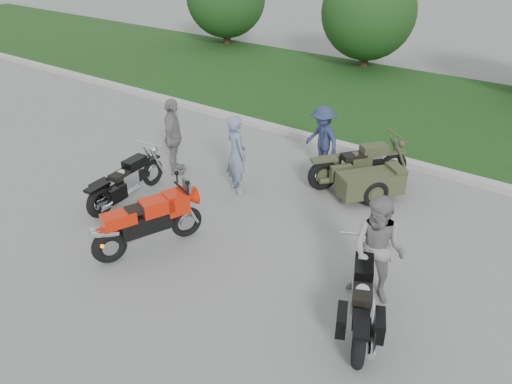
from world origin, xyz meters
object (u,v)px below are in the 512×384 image
Objects in this scene: cruiser_sidecar at (364,176)px; cruiser_left at (124,183)px; person_stripe at (236,154)px; cruiser_right at (361,302)px; person_grey at (378,251)px; person_back at (173,137)px; sportbike_red at (146,221)px; person_denim at (322,139)px.

cruiser_left is at bearing -102.46° from cruiser_sidecar.
cruiser_right is at bearing 177.84° from person_stripe.
person_grey is 5.88m from person_back.
sportbike_red reaches higher than cruiser_left.
person_denim is (0.92, 4.74, 0.21)m from sportbike_red.
person_stripe is (-4.08, 2.26, 0.43)m from cruiser_right.
cruiser_left is 0.99× the size of cruiser_sidecar.
person_grey is at bearing -2.81° from cruiser_left.
sportbike_red reaches higher than cruiser_right.
person_grey is at bearing -29.15° from person_denim.
cruiser_sidecar is at bearing 90.67° from cruiser_right.
person_denim is 3.48m from person_back.
cruiser_right reaches higher than cruiser_left.
cruiser_left is 5.15m from cruiser_sidecar.
person_back is (-4.08, -1.64, 0.47)m from cruiser_sidecar.
cruiser_sidecar is 4.42m from person_back.
person_back is (-1.74, -0.14, 0.03)m from person_stripe.
person_back is at bearing 31.61° from person_stripe.
person_grey is (1.63, -3.05, 0.47)m from cruiser_sidecar.
sportbike_red is 1.16× the size of person_stripe.
cruiser_left is 1.73m from person_back.
cruiser_sidecar is (2.27, 4.24, -0.15)m from sportbike_red.
cruiser_left is 4.63m from person_denim.
person_grey reaches higher than cruiser_left.
person_back is (-1.81, 2.59, 0.31)m from sportbike_red.
cruiser_sidecar is at bearing 115.34° from person_grey.
cruiser_right is 1.34× the size of person_denim.
person_stripe is at bearing 112.42° from sportbike_red.
cruiser_left is 1.04× the size of cruiser_right.
person_denim is at bearing 99.98° from sportbike_red.
person_grey reaches higher than person_denim.
sportbike_red is 3.18m from person_back.
person_grey reaches higher than sportbike_red.
sportbike_red is at bearing -34.49° from cruiser_left.
person_stripe is 0.97× the size of person_grey.
cruiser_sidecar is 2.81m from person_stripe.
cruiser_left is 1.27× the size of person_stripe.
cruiser_sidecar reaches higher than cruiser_right.
cruiser_right is 1.18× the size of person_grey.
cruiser_left is 1.40× the size of person_denim.
person_stripe is (1.62, 1.80, 0.44)m from cruiser_left.
person_grey is (3.96, -1.55, 0.03)m from person_stripe.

